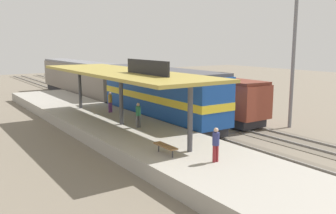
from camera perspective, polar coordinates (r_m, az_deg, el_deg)
ground_plane at (r=30.17m, az=4.12°, el=-2.82°), size 120.00×120.00×0.00m
track_near at (r=29.00m, az=1.01°, el=-3.25°), size 3.20×110.00×0.16m
track_far at (r=31.80m, az=7.82°, el=-2.16°), size 3.20×110.00×0.16m
platform at (r=26.60m, az=-7.15°, el=-3.61°), size 6.00×44.00×0.90m
station_canopy at (r=25.87m, az=-7.25°, el=5.18°), size 5.20×18.00×4.70m
platform_bench at (r=19.20m, az=-0.40°, el=-6.09°), size 0.44×1.70×0.50m
locomotive at (r=30.24m, az=-1.22°, el=1.89°), size 2.93×14.43×4.44m
passenger_carriage_single at (r=46.33m, az=-13.40°, el=4.30°), size 2.90×20.00×4.24m
freight_car at (r=32.52m, az=6.22°, el=1.61°), size 2.80×12.00×3.54m
light_mast at (r=30.24m, az=19.14°, el=12.73°), size 1.10×1.10×11.70m
person_waiting at (r=25.22m, az=-4.63°, el=-1.04°), size 0.34×0.34×1.71m
person_walking at (r=18.05m, az=7.40°, el=-5.53°), size 0.34×0.34×1.71m
person_boarding at (r=30.96m, az=-8.94°, el=0.91°), size 0.34×0.34×1.71m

